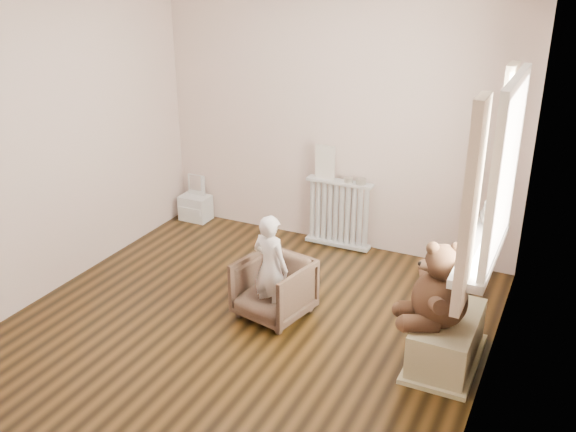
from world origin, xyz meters
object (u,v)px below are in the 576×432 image
at_px(armchair, 274,288).
at_px(plush_cat, 492,213).
at_px(toy_bench, 447,337).
at_px(teddy_bear, 441,284).
at_px(child, 271,267).
at_px(radiator, 339,210).
at_px(toy_vanity, 195,196).

distance_m(armchair, plush_cat, 1.77).
bearing_deg(toy_bench, armchair, 179.19).
height_order(toy_bench, teddy_bear, teddy_bear).
bearing_deg(toy_bench, child, -178.76).
height_order(child, plush_cat, plush_cat).
xyz_separation_m(child, plush_cat, (1.54, 0.51, 0.54)).
height_order(radiator, child, child).
bearing_deg(armchair, toy_bench, 11.00).
bearing_deg(plush_cat, teddy_bear, -99.94).
bearing_deg(toy_vanity, toy_bench, -25.00).
distance_m(radiator, teddy_bear, 2.09).
distance_m(teddy_bear, plush_cat, 0.71).
bearing_deg(child, toy_vanity, -29.31).
height_order(radiator, plush_cat, plush_cat).
relative_size(toy_vanity, toy_bench, 0.65).
height_order(radiator, armchair, radiator).
height_order(radiator, toy_bench, radiator).
bearing_deg(plush_cat, toy_bench, -97.83).
xyz_separation_m(child, toy_bench, (1.40, 0.03, -0.26)).
bearing_deg(child, plush_cat, -149.77).
bearing_deg(toy_bench, teddy_bear, -116.73).
distance_m(radiator, plush_cat, 1.93).
distance_m(toy_bench, plush_cat, 0.94).
relative_size(toy_vanity, plush_cat, 1.84).
bearing_deg(radiator, armchair, -89.47).
distance_m(child, teddy_bear, 1.36).
distance_m(armchair, child, 0.22).
bearing_deg(radiator, toy_vanity, -178.97).
xyz_separation_m(armchair, toy_bench, (1.40, -0.02, -0.05)).
height_order(teddy_bear, plush_cat, plush_cat).
bearing_deg(toy_vanity, child, -41.12).
relative_size(armchair, teddy_bear, 0.88).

